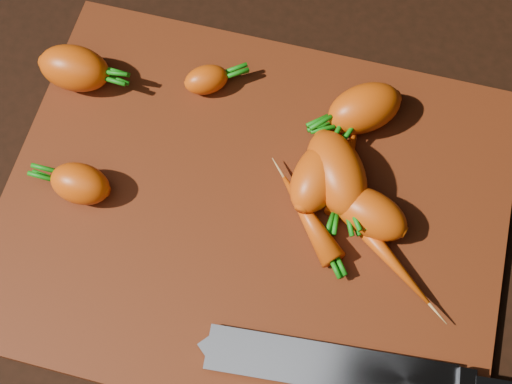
# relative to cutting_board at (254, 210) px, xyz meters

# --- Properties ---
(ground) EXTENTS (2.00, 2.00, 0.01)m
(ground) POSITION_rel_cutting_board_xyz_m (0.00, 0.00, -0.01)
(ground) COLOR black
(cutting_board) EXTENTS (0.50, 0.40, 0.01)m
(cutting_board) POSITION_rel_cutting_board_xyz_m (0.00, 0.00, 0.00)
(cutting_board) COLOR #67260D
(cutting_board) RESTS_ON ground
(carrot_0) EXTENTS (0.08, 0.05, 0.05)m
(carrot_0) POSITION_rel_cutting_board_xyz_m (-0.22, 0.10, 0.03)
(carrot_0) COLOR #CE4705
(carrot_0) RESTS_ON cutting_board
(carrot_1) EXTENTS (0.06, 0.04, 0.04)m
(carrot_1) POSITION_rel_cutting_board_xyz_m (-0.17, -0.03, 0.03)
(carrot_1) COLOR #CE4705
(carrot_1) RESTS_ON cutting_board
(carrot_2) EXTENTS (0.10, 0.11, 0.05)m
(carrot_2) POSITION_rel_cutting_board_xyz_m (0.07, 0.05, 0.03)
(carrot_2) COLOR #CE4705
(carrot_2) RESTS_ON cutting_board
(carrot_3) EXTENTS (0.07, 0.09, 0.05)m
(carrot_3) POSITION_rel_cutting_board_xyz_m (0.06, 0.04, 0.03)
(carrot_3) COLOR #CE4705
(carrot_3) RESTS_ON cutting_board
(carrot_4) EXTENTS (0.09, 0.09, 0.05)m
(carrot_4) POSITION_rel_cutting_board_xyz_m (0.09, 0.13, 0.03)
(carrot_4) COLOR #CE4705
(carrot_4) RESTS_ON cutting_board
(carrot_5) EXTENTS (0.06, 0.05, 0.03)m
(carrot_5) POSITION_rel_cutting_board_xyz_m (-0.08, 0.12, 0.02)
(carrot_5) COLOR #CE4705
(carrot_5) RESTS_ON cutting_board
(carrot_6) EXTENTS (0.09, 0.07, 0.04)m
(carrot_6) POSITION_rel_cutting_board_xyz_m (0.11, 0.01, 0.03)
(carrot_6) COLOR #CE4705
(carrot_6) RESTS_ON cutting_board
(carrot_7) EXTENTS (0.02, 0.11, 0.02)m
(carrot_7) POSITION_rel_cutting_board_xyz_m (0.08, 0.06, 0.02)
(carrot_7) COLOR #CE4705
(carrot_7) RESTS_ON cutting_board
(carrot_8) EXTENTS (0.12, 0.10, 0.02)m
(carrot_8) POSITION_rel_cutting_board_xyz_m (0.13, -0.01, 0.02)
(carrot_8) COLOR #CE4705
(carrot_8) RESTS_ON cutting_board
(carrot_9) EXTENTS (0.09, 0.09, 0.03)m
(carrot_9) POSITION_rel_cutting_board_xyz_m (0.06, -0.00, 0.02)
(carrot_9) COLOR #CE4705
(carrot_9) RESTS_ON cutting_board
(knife) EXTENTS (0.37, 0.06, 0.02)m
(knife) POSITION_rel_cutting_board_xyz_m (0.13, -0.13, 0.02)
(knife) COLOR gray
(knife) RESTS_ON cutting_board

